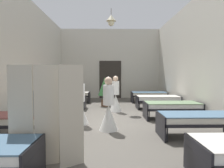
% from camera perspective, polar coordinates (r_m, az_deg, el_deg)
% --- Properties ---
extents(ground_plane, '(6.89, 12.14, 0.10)m').
position_cam_1_polar(ground_plane, '(6.64, -0.09, -10.91)').
color(ground_plane, '#59544C').
extents(room_shell, '(6.69, 11.74, 4.44)m').
position_cam_1_polar(room_shell, '(7.82, -0.25, 7.97)').
color(room_shell, beige).
rests_on(room_shell, ground).
extents(bed_left_row_1, '(1.90, 0.84, 0.57)m').
position_cam_1_polar(bed_left_row_1, '(5.08, -24.43, -9.86)').
color(bed_left_row_1, black).
rests_on(bed_left_row_1, ground).
extents(bed_right_row_1, '(1.90, 0.84, 0.57)m').
position_cam_1_polar(bed_right_row_1, '(5.17, 24.58, -9.65)').
color(bed_right_row_1, black).
rests_on(bed_right_row_1, ground).
extents(bed_left_row_2, '(1.90, 0.84, 0.57)m').
position_cam_1_polar(bed_left_row_2, '(6.83, -18.06, -6.47)').
color(bed_left_row_2, black).
rests_on(bed_left_row_2, ground).
extents(bed_right_row_2, '(1.90, 0.84, 0.57)m').
position_cam_1_polar(bed_right_row_2, '(6.90, 17.70, -6.38)').
color(bed_right_row_2, black).
rests_on(bed_right_row_2, ground).
extents(bed_left_row_3, '(1.90, 0.84, 0.57)m').
position_cam_1_polar(bed_left_row_3, '(8.65, -14.36, -4.45)').
color(bed_left_row_3, black).
rests_on(bed_left_row_3, ground).
extents(bed_right_row_3, '(1.90, 0.84, 0.57)m').
position_cam_1_polar(bed_right_row_3, '(8.70, 13.67, -4.40)').
color(bed_right_row_3, black).
rests_on(bed_right_row_3, ground).
extents(bed_left_row_4, '(1.90, 0.84, 0.57)m').
position_cam_1_polar(bed_left_row_4, '(10.49, -11.97, -3.12)').
color(bed_left_row_4, black).
rests_on(bed_left_row_4, ground).
extents(bed_right_row_4, '(1.90, 0.84, 0.57)m').
position_cam_1_polar(bed_right_row_4, '(10.53, 11.05, -3.09)').
color(bed_right_row_4, black).
rests_on(bed_right_row_4, ground).
extents(nurse_near_aisle, '(0.52, 0.52, 1.49)m').
position_cam_1_polar(nurse_near_aisle, '(5.24, -1.08, -8.20)').
color(nurse_near_aisle, white).
rests_on(nurse_near_aisle, ground).
extents(nurse_mid_aisle, '(0.52, 0.52, 1.49)m').
position_cam_1_polar(nurse_mid_aisle, '(5.94, -9.62, -6.89)').
color(nurse_mid_aisle, white).
rests_on(nurse_mid_aisle, ground).
extents(nurse_far_aisle, '(0.52, 0.52, 1.49)m').
position_cam_1_polar(nurse_far_aisle, '(7.81, 1.09, -4.48)').
color(nurse_far_aisle, white).
rests_on(nurse_far_aisle, ground).
extents(patient_seated_primary, '(0.44, 0.44, 0.80)m').
position_cam_1_polar(patient_seated_primary, '(4.84, -20.88, -5.24)').
color(patient_seated_primary, '#515B70').
rests_on(patient_seated_primary, bed_left_row_1).
extents(potted_plant, '(0.62, 0.62, 1.41)m').
position_cam_1_polar(potted_plant, '(9.07, -2.20, -1.19)').
color(potted_plant, brown).
rests_on(potted_plant, ground).
extents(privacy_screen, '(1.24, 0.25, 1.70)m').
position_cam_1_polar(privacy_screen, '(3.38, -19.16, -9.06)').
color(privacy_screen, '#BCB29E').
rests_on(privacy_screen, ground).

